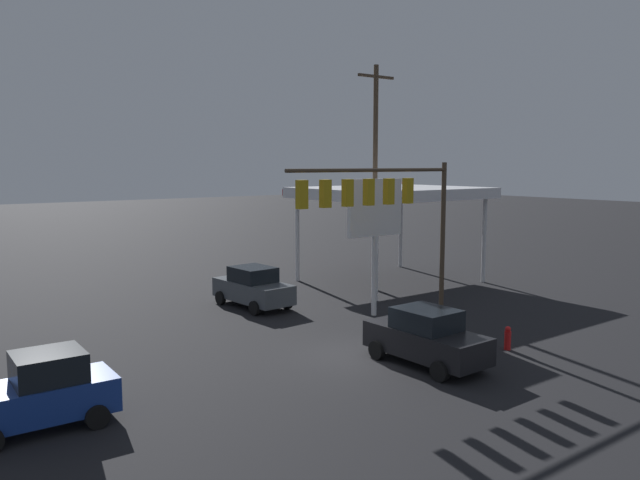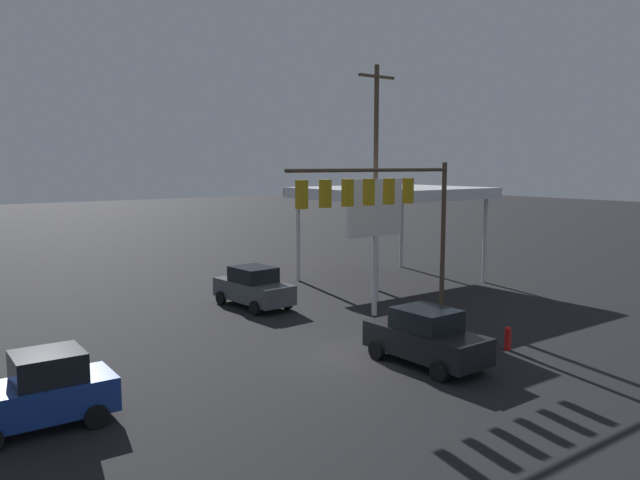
{
  "view_description": "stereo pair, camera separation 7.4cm",
  "coord_description": "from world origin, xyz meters",
  "px_view_note": "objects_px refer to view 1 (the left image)",
  "views": [
    {
      "loc": [
        13.9,
        16.53,
        6.77
      ],
      "look_at": [
        0.0,
        -2.0,
        3.94
      ],
      "focal_mm": 35.0,
      "sensor_mm": 36.0,
      "label": 1
    },
    {
      "loc": [
        13.84,
        16.57,
        6.77
      ],
      "look_at": [
        0.0,
        -2.0,
        3.94
      ],
      "focal_mm": 35.0,
      "sensor_mm": 36.0,
      "label": 2
    }
  ],
  "objects_px": {
    "utility_pole": "(375,174)",
    "sedan_far": "(253,287)",
    "traffic_signal_assembly": "(380,202)",
    "hatchback_crossing": "(40,392)",
    "sedan_waiting": "(426,337)",
    "price_sign": "(375,214)",
    "fire_hydrant": "(508,338)"
  },
  "relations": [
    {
      "from": "hatchback_crossing",
      "to": "traffic_signal_assembly",
      "type": "bearing_deg",
      "value": -173.56
    },
    {
      "from": "price_sign",
      "to": "fire_hydrant",
      "type": "relative_size",
      "value": 6.97
    },
    {
      "from": "sedan_far",
      "to": "sedan_waiting",
      "type": "xyz_separation_m",
      "value": [
        -0.26,
        10.96,
        0.0
      ]
    },
    {
      "from": "fire_hydrant",
      "to": "sedan_far",
      "type": "bearing_deg",
      "value": -71.37
    },
    {
      "from": "utility_pole",
      "to": "price_sign",
      "type": "bearing_deg",
      "value": 48.15
    },
    {
      "from": "sedan_waiting",
      "to": "hatchback_crossing",
      "type": "xyz_separation_m",
      "value": [
        11.7,
        -2.35,
        -0.0
      ]
    },
    {
      "from": "utility_pole",
      "to": "price_sign",
      "type": "height_order",
      "value": "utility_pole"
    },
    {
      "from": "price_sign",
      "to": "sedan_waiting",
      "type": "bearing_deg",
      "value": 62.6
    },
    {
      "from": "sedan_waiting",
      "to": "hatchback_crossing",
      "type": "height_order",
      "value": "hatchback_crossing"
    },
    {
      "from": "traffic_signal_assembly",
      "to": "sedan_far",
      "type": "distance_m",
      "value": 8.81
    },
    {
      "from": "sedan_far",
      "to": "utility_pole",
      "type": "bearing_deg",
      "value": 82.94
    },
    {
      "from": "sedan_far",
      "to": "hatchback_crossing",
      "type": "xyz_separation_m",
      "value": [
        11.44,
        8.61,
        -0.0
      ]
    },
    {
      "from": "traffic_signal_assembly",
      "to": "hatchback_crossing",
      "type": "height_order",
      "value": "traffic_signal_assembly"
    },
    {
      "from": "hatchback_crossing",
      "to": "utility_pole",
      "type": "bearing_deg",
      "value": -154.62
    },
    {
      "from": "price_sign",
      "to": "sedan_waiting",
      "type": "relative_size",
      "value": 1.38
    },
    {
      "from": "utility_pole",
      "to": "fire_hydrant",
      "type": "xyz_separation_m",
      "value": [
        3.47,
        11.22,
        -5.81
      ]
    },
    {
      "from": "traffic_signal_assembly",
      "to": "sedan_waiting",
      "type": "height_order",
      "value": "traffic_signal_assembly"
    },
    {
      "from": "traffic_signal_assembly",
      "to": "sedan_waiting",
      "type": "bearing_deg",
      "value": 74.53
    },
    {
      "from": "traffic_signal_assembly",
      "to": "utility_pole",
      "type": "relative_size",
      "value": 0.67
    },
    {
      "from": "utility_pole",
      "to": "sedan_waiting",
      "type": "relative_size",
      "value": 2.69
    },
    {
      "from": "sedan_far",
      "to": "sedan_waiting",
      "type": "height_order",
      "value": "same"
    },
    {
      "from": "sedan_far",
      "to": "fire_hydrant",
      "type": "bearing_deg",
      "value": 14.4
    },
    {
      "from": "hatchback_crossing",
      "to": "fire_hydrant",
      "type": "xyz_separation_m",
      "value": [
        -15.35,
        2.98,
        -0.51
      ]
    },
    {
      "from": "utility_pole",
      "to": "sedan_waiting",
      "type": "xyz_separation_m",
      "value": [
        7.12,
        10.59,
        -5.3
      ]
    },
    {
      "from": "utility_pole",
      "to": "sedan_far",
      "type": "xyz_separation_m",
      "value": [
        7.38,
        -0.36,
        -5.3
      ]
    },
    {
      "from": "price_sign",
      "to": "fire_hydrant",
      "type": "bearing_deg",
      "value": 93.25
    },
    {
      "from": "utility_pole",
      "to": "sedan_far",
      "type": "height_order",
      "value": "utility_pole"
    },
    {
      "from": "hatchback_crossing",
      "to": "sedan_waiting",
      "type": "bearing_deg",
      "value": 170.36
    },
    {
      "from": "sedan_far",
      "to": "sedan_waiting",
      "type": "distance_m",
      "value": 10.96
    },
    {
      "from": "utility_pole",
      "to": "hatchback_crossing",
      "type": "relative_size",
      "value": 3.09
    },
    {
      "from": "sedan_waiting",
      "to": "fire_hydrant",
      "type": "bearing_deg",
      "value": 79.12
    },
    {
      "from": "price_sign",
      "to": "sedan_waiting",
      "type": "xyz_separation_m",
      "value": [
        3.26,
        6.28,
        -3.63
      ]
    }
  ]
}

